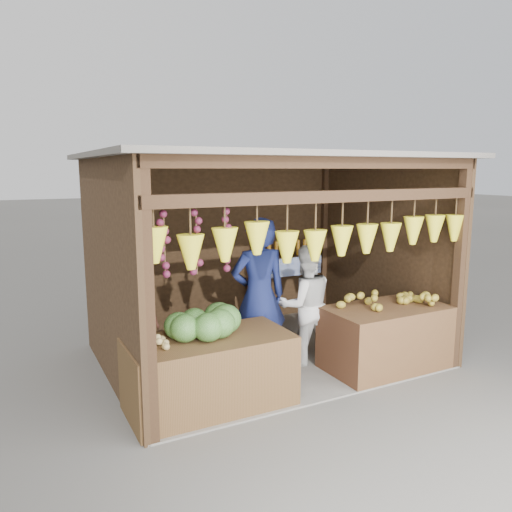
{
  "coord_description": "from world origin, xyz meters",
  "views": [
    {
      "loc": [
        -3.03,
        -5.61,
        2.47
      ],
      "look_at": [
        -0.18,
        -0.1,
        1.39
      ],
      "focal_mm": 35.0,
      "sensor_mm": 36.0,
      "label": 1
    }
  ],
  "objects": [
    {
      "name": "mango_pile",
      "position": [
        1.15,
        -1.11,
        0.91
      ],
      "size": [
        1.4,
        0.64,
        0.22
      ],
      "primitive_type": null,
      "color": "#BF6C19",
      "rests_on": "counter_right"
    },
    {
      "name": "man_standing",
      "position": [
        -0.31,
        -0.42,
        0.96
      ],
      "size": [
        0.75,
        0.55,
        1.92
      ],
      "primitive_type": "imported",
      "rotation": [
        0.0,
        0.0,
        3.01
      ],
      "color": "#131B49",
      "rests_on": "ground"
    },
    {
      "name": "back_shelf",
      "position": [
        1.05,
        1.28,
        0.87
      ],
      "size": [
        1.25,
        0.32,
        1.32
      ],
      "color": "#382314",
      "rests_on": "ground"
    },
    {
      "name": "ground",
      "position": [
        0.0,
        0.0,
        0.0
      ],
      "size": [
        80.0,
        80.0,
        0.0
      ],
      "primitive_type": "plane",
      "color": "#514F49",
      "rests_on": "ground"
    },
    {
      "name": "stall_structure",
      "position": [
        -0.03,
        -0.04,
        1.67
      ],
      "size": [
        4.3,
        3.3,
        2.66
      ],
      "color": "slate",
      "rests_on": "ground"
    },
    {
      "name": "melon_pile",
      "position": [
        -1.21,
        -0.96,
        0.92
      ],
      "size": [
        1.0,
        0.5,
        0.32
      ],
      "primitive_type": null,
      "color": "#225316",
      "rests_on": "counter_left"
    },
    {
      "name": "stool",
      "position": [
        -1.71,
        -0.01,
        0.14
      ],
      "size": [
        0.3,
        0.3,
        0.28
      ],
      "primitive_type": "cube",
      "color": "black",
      "rests_on": "ground"
    },
    {
      "name": "woman_standing",
      "position": [
        0.35,
        -0.44,
        0.77
      ],
      "size": [
        0.85,
        0.72,
        1.54
      ],
      "primitive_type": "imported",
      "rotation": [
        0.0,
        0.0,
        2.95
      ],
      "color": "silver",
      "rests_on": "ground"
    },
    {
      "name": "counter_left",
      "position": [
        -1.2,
        -1.03,
        0.38
      ],
      "size": [
        1.7,
        0.85,
        0.76
      ],
      "primitive_type": "cube",
      "color": "#4C3419",
      "rests_on": "ground"
    },
    {
      "name": "vendor_seated",
      "position": [
        -1.71,
        -0.01,
        0.82
      ],
      "size": [
        0.62,
        0.55,
        1.07
      ],
      "primitive_type": "imported",
      "rotation": [
        0.0,
        0.0,
        2.66
      ],
      "color": "brown",
      "rests_on": "stool"
    },
    {
      "name": "tanfruit_pile",
      "position": [
        -1.79,
        -1.03,
        0.83
      ],
      "size": [
        0.34,
        0.4,
        0.13
      ],
      "primitive_type": null,
      "color": "#987346",
      "rests_on": "counter_left"
    },
    {
      "name": "counter_right",
      "position": [
        1.14,
        -1.07,
        0.4
      ],
      "size": [
        1.53,
        0.85,
        0.8
      ],
      "primitive_type": "cube",
      "color": "#462717",
      "rests_on": "ground"
    }
  ]
}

